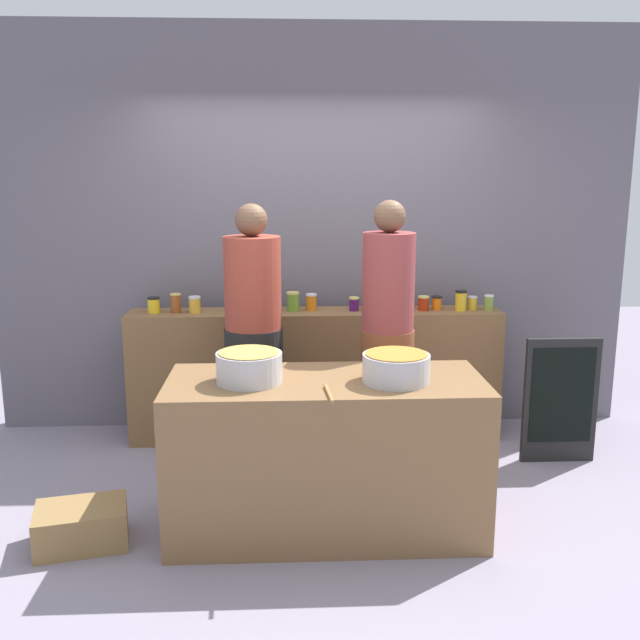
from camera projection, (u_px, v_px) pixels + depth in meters
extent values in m
plane|color=gray|center=(323.00, 503.00, 4.24)|extent=(12.00, 12.00, 0.00)
cube|color=slate|center=(313.00, 232.00, 5.35)|extent=(4.80, 0.12, 3.00)
cube|color=brown|center=(315.00, 375.00, 5.22)|extent=(2.70, 0.36, 0.96)
cube|color=brown|center=(326.00, 455.00, 3.86)|extent=(1.70, 0.70, 0.86)
cylinder|color=yellow|center=(154.00, 306.00, 5.05)|extent=(0.08, 0.08, 0.10)
cylinder|color=black|center=(153.00, 298.00, 5.04)|extent=(0.09, 0.09, 0.01)
cylinder|color=brown|center=(176.00, 304.00, 5.05)|extent=(0.07, 0.07, 0.13)
cylinder|color=#D6C666|center=(176.00, 294.00, 5.04)|extent=(0.08, 0.08, 0.01)
cylinder|color=gold|center=(195.00, 306.00, 5.05)|extent=(0.08, 0.08, 0.10)
cylinder|color=silver|center=(194.00, 297.00, 5.04)|extent=(0.09, 0.09, 0.02)
cylinder|color=gold|center=(241.00, 302.00, 5.11)|extent=(0.08, 0.08, 0.13)
cylinder|color=silver|center=(241.00, 292.00, 5.09)|extent=(0.09, 0.09, 0.02)
cylinder|color=brown|center=(266.00, 305.00, 5.07)|extent=(0.08, 0.08, 0.11)
cylinder|color=silver|center=(265.00, 296.00, 5.06)|extent=(0.08, 0.08, 0.01)
cylinder|color=olive|center=(293.00, 303.00, 5.11)|extent=(0.09, 0.09, 0.13)
cylinder|color=#D6C666|center=(293.00, 293.00, 5.09)|extent=(0.09, 0.09, 0.01)
cylinder|color=orange|center=(311.00, 303.00, 5.13)|extent=(0.07, 0.07, 0.11)
cylinder|color=silver|center=(311.00, 295.00, 5.12)|extent=(0.08, 0.08, 0.01)
cylinder|color=#441356|center=(354.00, 305.00, 5.12)|extent=(0.07, 0.07, 0.09)
cylinder|color=#D6C666|center=(354.00, 298.00, 5.11)|extent=(0.07, 0.07, 0.01)
cylinder|color=orange|center=(369.00, 302.00, 5.15)|extent=(0.07, 0.07, 0.12)
cylinder|color=black|center=(369.00, 293.00, 5.13)|extent=(0.08, 0.08, 0.01)
cylinder|color=olive|center=(387.00, 303.00, 5.15)|extent=(0.08, 0.08, 0.11)
cylinder|color=#D6C666|center=(387.00, 294.00, 5.14)|extent=(0.08, 0.08, 0.01)
cylinder|color=#BB3921|center=(407.00, 301.00, 5.19)|extent=(0.07, 0.07, 0.11)
cylinder|color=silver|center=(408.00, 293.00, 5.18)|extent=(0.08, 0.08, 0.01)
cylinder|color=#A4260C|center=(423.00, 304.00, 5.13)|extent=(0.08, 0.08, 0.09)
cylinder|color=#D6C666|center=(424.00, 297.00, 5.12)|extent=(0.08, 0.08, 0.01)
cylinder|color=orange|center=(437.00, 304.00, 5.16)|extent=(0.07, 0.07, 0.09)
cylinder|color=black|center=(437.00, 297.00, 5.15)|extent=(0.08, 0.08, 0.01)
cylinder|color=gold|center=(461.00, 302.00, 5.12)|extent=(0.08, 0.08, 0.13)
cylinder|color=black|center=(461.00, 292.00, 5.11)|extent=(0.08, 0.08, 0.01)
cylinder|color=gold|center=(472.00, 304.00, 5.17)|extent=(0.07, 0.07, 0.09)
cylinder|color=silver|center=(473.00, 297.00, 5.16)|extent=(0.07, 0.07, 0.01)
cylinder|color=olive|center=(489.00, 303.00, 5.13)|extent=(0.07, 0.07, 0.10)
cylinder|color=silver|center=(489.00, 296.00, 5.12)|extent=(0.07, 0.07, 0.01)
cylinder|color=#B7B7BC|center=(249.00, 368.00, 3.70)|extent=(0.35, 0.35, 0.16)
cylinder|color=#B78F41|center=(249.00, 352.00, 3.69)|extent=(0.32, 0.32, 0.00)
cylinder|color=#B7B7BC|center=(396.00, 368.00, 3.71)|extent=(0.36, 0.36, 0.15)
cylinder|color=#BC6F2A|center=(396.00, 354.00, 3.69)|extent=(0.33, 0.33, 0.00)
cylinder|color=#9E703D|center=(329.00, 394.00, 3.50)|extent=(0.04, 0.27, 0.02)
cylinder|color=black|center=(255.00, 399.00, 4.65)|extent=(0.38, 0.38, 0.96)
cylinder|color=#953A2C|center=(253.00, 283.00, 4.49)|extent=(0.36, 0.36, 0.59)
sphere|color=brown|center=(251.00, 220.00, 4.41)|extent=(0.21, 0.21, 0.21)
cylinder|color=brown|center=(386.00, 405.00, 4.50)|extent=(0.34, 0.34, 0.98)
cylinder|color=brown|center=(388.00, 282.00, 4.33)|extent=(0.32, 0.32, 0.60)
sphere|color=brown|center=(390.00, 216.00, 4.25)|extent=(0.20, 0.20, 0.20)
cube|color=olive|center=(82.00, 526.00, 3.76)|extent=(0.53, 0.43, 0.21)
cube|color=black|center=(560.00, 401.00, 4.77)|extent=(0.50, 0.04, 0.86)
cube|color=black|center=(562.00, 395.00, 4.74)|extent=(0.43, 0.01, 0.66)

